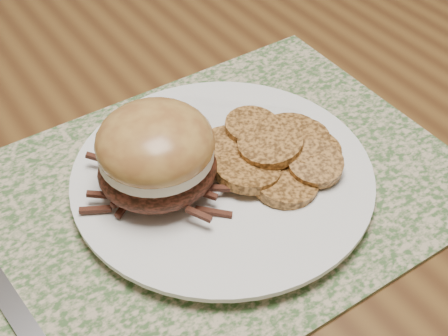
{
  "coord_description": "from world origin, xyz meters",
  "views": [
    {
      "loc": [
        -0.41,
        -0.44,
        1.17
      ],
      "look_at": [
        -0.2,
        -0.11,
        0.79
      ],
      "focal_mm": 50.0,
      "sensor_mm": 36.0,
      "label": 1
    }
  ],
  "objects_px": {
    "dinner_plate": "(223,178)",
    "fork": "(4,293)",
    "dining_table": "(305,124)",
    "pork_sandwich": "(156,154)"
  },
  "relations": [
    {
      "from": "dinner_plate",
      "to": "fork",
      "type": "relative_size",
      "value": 1.28
    },
    {
      "from": "fork",
      "to": "dining_table",
      "type": "bearing_deg",
      "value": 9.85
    },
    {
      "from": "pork_sandwich",
      "to": "fork",
      "type": "relative_size",
      "value": 0.58
    },
    {
      "from": "dinner_plate",
      "to": "fork",
      "type": "xyz_separation_m",
      "value": [
        -0.21,
        -0.01,
        -0.01
      ]
    },
    {
      "from": "pork_sandwich",
      "to": "dinner_plate",
      "type": "bearing_deg",
      "value": -7.49
    },
    {
      "from": "dining_table",
      "to": "dinner_plate",
      "type": "bearing_deg",
      "value": -152.57
    },
    {
      "from": "dining_table",
      "to": "pork_sandwich",
      "type": "xyz_separation_m",
      "value": [
        -0.24,
        -0.08,
        0.14
      ]
    },
    {
      "from": "dining_table",
      "to": "pork_sandwich",
      "type": "distance_m",
      "value": 0.29
    },
    {
      "from": "pork_sandwich",
      "to": "fork",
      "type": "bearing_deg",
      "value": -162.84
    },
    {
      "from": "dinner_plate",
      "to": "fork",
      "type": "distance_m",
      "value": 0.21
    }
  ]
}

